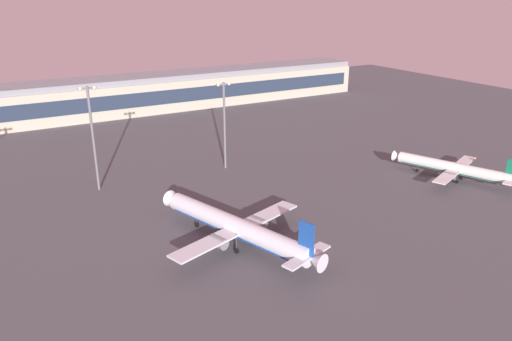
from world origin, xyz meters
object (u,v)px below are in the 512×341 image
airplane_far_stand (454,168)px  apron_light_east (224,121)px  apron_light_west (93,133)px  airplane_mid_apron (237,227)px

airplane_far_stand → apron_light_east: size_ratio=1.32×
apron_light_west → apron_light_east: size_ratio=1.08×
airplane_mid_apron → apron_light_west: 52.55m
airplane_mid_apron → apron_light_east: apron_light_east is taller
airplane_far_stand → apron_light_west: 102.98m
apron_light_west → apron_light_east: 38.73m
apron_light_west → airplane_far_stand: bearing=-25.8°
airplane_far_stand → apron_light_west: apron_light_west is taller
airplane_far_stand → apron_light_east: bearing=119.8°
airplane_far_stand → airplane_mid_apron: size_ratio=0.80×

